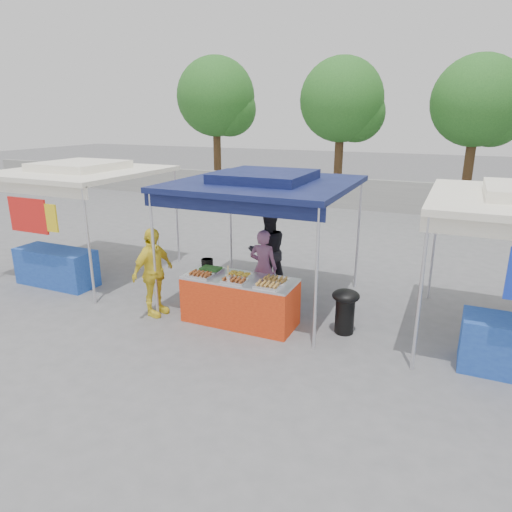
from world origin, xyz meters
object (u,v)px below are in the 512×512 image
at_px(wok_burner, 345,307).
at_px(helper_man, 268,251).
at_px(customer_person, 153,272).
at_px(cooking_pot, 207,262).
at_px(vendor_table, 240,300).
at_px(vendor_woman, 263,268).

xyz_separation_m(wok_burner, helper_man, (-1.98, 1.34, 0.39)).
relative_size(wok_burner, helper_man, 0.46).
relative_size(helper_man, customer_person, 1.04).
height_order(cooking_pot, wok_burner, cooking_pot).
bearing_deg(wok_burner, vendor_table, -161.68).
height_order(cooking_pot, customer_person, customer_person).
xyz_separation_m(cooking_pot, helper_man, (0.68, 1.35, -0.06)).
bearing_deg(cooking_pot, vendor_woman, 32.46).
height_order(vendor_woman, customer_person, customer_person).
relative_size(cooking_pot, helper_man, 0.13).
bearing_deg(wok_burner, helper_man, 152.72).
bearing_deg(vendor_table, vendor_woman, 86.86).
distance_m(wok_burner, helper_man, 2.42).
xyz_separation_m(vendor_woman, helper_man, (-0.23, 0.78, 0.10)).
bearing_deg(vendor_woman, customer_person, 34.71).
distance_m(vendor_table, vendor_woman, 0.99).
distance_m(vendor_table, helper_man, 1.77).
relative_size(cooking_pot, vendor_woman, 0.15).
xyz_separation_m(vendor_woman, customer_person, (-1.65, -1.26, 0.07)).
relative_size(vendor_table, wok_burner, 2.55).
bearing_deg(wok_burner, customer_person, -161.55).
distance_m(vendor_woman, helper_man, 0.82).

